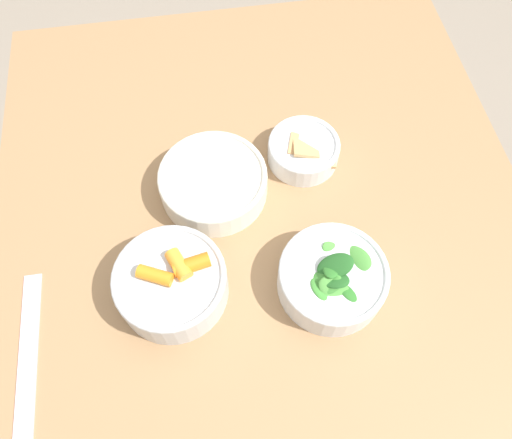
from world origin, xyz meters
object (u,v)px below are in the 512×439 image
object	(u,v)px
bowl_beans_hotdog	(213,183)
ruler	(27,368)
bowl_greens	(332,278)
bowl_carrots	(172,282)
bowl_cookies	(304,150)

from	to	relation	value
bowl_beans_hotdog	ruler	bearing A→B (deg)	130.30
bowl_greens	ruler	xyz separation A→B (m)	(-0.06, 0.47, -0.03)
bowl_carrots	bowl_beans_hotdog	distance (m)	0.20
bowl_greens	bowl_beans_hotdog	bearing A→B (deg)	38.09
bowl_greens	bowl_carrots	bearing A→B (deg)	83.01
bowl_carrots	bowl_beans_hotdog	xyz separation A→B (m)	(0.18, -0.08, -0.01)
ruler	bowl_cookies	bearing A→B (deg)	-57.29
bowl_greens	ruler	bearing A→B (deg)	96.81
bowl_greens	bowl_beans_hotdog	world-z (taller)	bowl_greens
bowl_carrots	bowl_greens	bearing A→B (deg)	-96.99
bowl_cookies	ruler	distance (m)	0.57
bowl_carrots	bowl_beans_hotdog	world-z (taller)	bowl_carrots
bowl_greens	bowl_cookies	bearing A→B (deg)	-1.57
bowl_beans_hotdog	bowl_cookies	distance (m)	0.18
bowl_carrots	bowl_greens	world-z (taller)	bowl_greens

